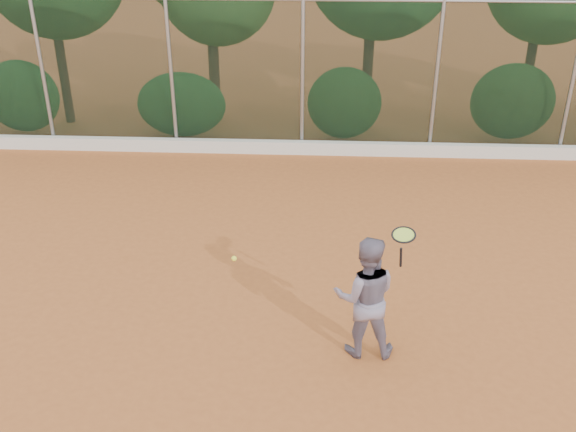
{
  "coord_description": "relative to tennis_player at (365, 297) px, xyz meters",
  "views": [
    {
      "loc": [
        0.46,
        -7.37,
        5.43
      ],
      "look_at": [
        0.0,
        1.0,
        1.25
      ],
      "focal_mm": 40.0,
      "sensor_mm": 36.0,
      "label": 1
    }
  ],
  "objects": [
    {
      "name": "ground",
      "position": [
        -1.07,
        0.46,
        -0.85
      ],
      "size": [
        80.0,
        80.0,
        0.0
      ],
      "primitive_type": "plane",
      "color": "#A45726",
      "rests_on": "ground"
    },
    {
      "name": "concrete_curb",
      "position": [
        -1.07,
        7.28,
        -0.7
      ],
      "size": [
        24.0,
        0.2,
        0.3
      ],
      "primitive_type": "cube",
      "color": "beige",
      "rests_on": "ground"
    },
    {
      "name": "tennis_player",
      "position": [
        0.0,
        0.0,
        0.0
      ],
      "size": [
        0.83,
        0.64,
        1.7
      ],
      "primitive_type": "imported",
      "rotation": [
        0.0,
        0.0,
        3.14
      ],
      "color": "slate",
      "rests_on": "ground"
    },
    {
      "name": "chainlink_fence",
      "position": [
        -1.07,
        7.46,
        1.01
      ],
      "size": [
        24.09,
        0.09,
        3.5
      ],
      "color": "black",
      "rests_on": "ground"
    },
    {
      "name": "tennis_racket",
      "position": [
        0.41,
        -0.03,
        0.89
      ],
      "size": [
        0.38,
        0.38,
        0.55
      ],
      "color": "black",
      "rests_on": "ground"
    },
    {
      "name": "tennis_ball_in_flight",
      "position": [
        -1.64,
        -0.19,
        0.62
      ],
      "size": [
        0.07,
        0.07,
        0.07
      ],
      "color": "#F3F237",
      "rests_on": "ground"
    }
  ]
}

